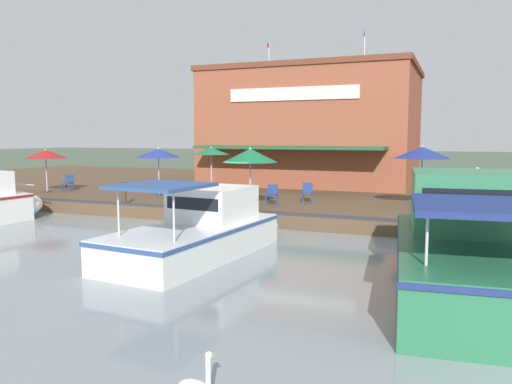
{
  "coord_description": "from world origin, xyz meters",
  "views": [
    {
      "loc": [
        17.12,
        8.74,
        3.47
      ],
      "look_at": [
        -1.0,
        1.4,
        1.3
      ],
      "focal_mm": 35.0,
      "sensor_mm": 36.0,
      "label": 1
    }
  ],
  "objects_px": {
    "cafe_chair_facing_river": "(472,200)",
    "tree_downstream_bank": "(266,100)",
    "cafe_chair_beside_entrance": "(272,194)",
    "person_mid_patio": "(477,181)",
    "patio_umbrella_by_entrance": "(250,155)",
    "motorboat_mid_row": "(467,246)",
    "cafe_chair_far_corner_seat": "(307,191)",
    "patio_umbrella_near_quay_edge": "(46,154)",
    "cafe_chair_mid_patio": "(460,193)",
    "waterfront_restaurant": "(314,127)",
    "patio_umbrella_mid_patio_left": "(211,151)",
    "cafe_chair_under_first_umbrella": "(68,182)",
    "motorboat_outer_channel": "(207,229)",
    "patio_umbrella_back_row": "(158,153)",
    "patio_umbrella_mid_patio_right": "(422,153)",
    "mooring_post": "(124,193)"
  },
  "relations": [
    {
      "from": "cafe_chair_facing_river",
      "to": "tree_downstream_bank",
      "type": "xyz_separation_m",
      "value": [
        -13.66,
        -13.63,
        5.01
      ]
    },
    {
      "from": "cafe_chair_beside_entrance",
      "to": "person_mid_patio",
      "type": "bearing_deg",
      "value": 113.23
    },
    {
      "from": "patio_umbrella_by_entrance",
      "to": "motorboat_mid_row",
      "type": "height_order",
      "value": "patio_umbrella_by_entrance"
    },
    {
      "from": "cafe_chair_far_corner_seat",
      "to": "person_mid_patio",
      "type": "height_order",
      "value": "person_mid_patio"
    },
    {
      "from": "cafe_chair_facing_river",
      "to": "tree_downstream_bank",
      "type": "distance_m",
      "value": 19.94
    },
    {
      "from": "patio_umbrella_by_entrance",
      "to": "cafe_chair_beside_entrance",
      "type": "xyz_separation_m",
      "value": [
        -0.98,
        0.59,
        -1.64
      ]
    },
    {
      "from": "patio_umbrella_near_quay_edge",
      "to": "cafe_chair_mid_patio",
      "type": "height_order",
      "value": "patio_umbrella_near_quay_edge"
    },
    {
      "from": "waterfront_restaurant",
      "to": "patio_umbrella_by_entrance",
      "type": "relative_size",
      "value": 5.07
    },
    {
      "from": "patio_umbrella_mid_patio_left",
      "to": "person_mid_patio",
      "type": "distance_m",
      "value": 12.12
    },
    {
      "from": "person_mid_patio",
      "to": "cafe_chair_under_first_umbrella",
      "type": "bearing_deg",
      "value": -83.21
    },
    {
      "from": "waterfront_restaurant",
      "to": "motorboat_outer_channel",
      "type": "xyz_separation_m",
      "value": [
        17.63,
        1.67,
        -3.33
      ]
    },
    {
      "from": "patio_umbrella_back_row",
      "to": "cafe_chair_under_first_umbrella",
      "type": "relative_size",
      "value": 2.75
    },
    {
      "from": "cafe_chair_mid_patio",
      "to": "motorboat_outer_channel",
      "type": "relative_size",
      "value": 0.12
    },
    {
      "from": "patio_umbrella_mid_patio_left",
      "to": "cafe_chair_far_corner_seat",
      "type": "height_order",
      "value": "patio_umbrella_mid_patio_left"
    },
    {
      "from": "cafe_chair_far_corner_seat",
      "to": "cafe_chair_facing_river",
      "type": "distance_m",
      "value": 6.69
    },
    {
      "from": "patio_umbrella_near_quay_edge",
      "to": "cafe_chair_under_first_umbrella",
      "type": "distance_m",
      "value": 1.85
    },
    {
      "from": "waterfront_restaurant",
      "to": "patio_umbrella_near_quay_edge",
      "type": "xyz_separation_m",
      "value": [
        10.7,
        -11.3,
        -1.51
      ]
    },
    {
      "from": "patio_umbrella_near_quay_edge",
      "to": "cafe_chair_far_corner_seat",
      "type": "xyz_separation_m",
      "value": [
        -1.26,
        13.65,
        -1.5
      ]
    },
    {
      "from": "cafe_chair_under_first_umbrella",
      "to": "patio_umbrella_near_quay_edge",
      "type": "bearing_deg",
      "value": -30.58
    },
    {
      "from": "patio_umbrella_by_entrance",
      "to": "cafe_chair_mid_patio",
      "type": "bearing_deg",
      "value": 117.97
    },
    {
      "from": "patio_umbrella_mid_patio_left",
      "to": "cafe_chair_mid_patio",
      "type": "relative_size",
      "value": 2.81
    },
    {
      "from": "cafe_chair_mid_patio",
      "to": "motorboat_mid_row",
      "type": "height_order",
      "value": "motorboat_mid_row"
    },
    {
      "from": "patio_umbrella_mid_patio_left",
      "to": "patio_umbrella_back_row",
      "type": "xyz_separation_m",
      "value": [
        0.96,
        -2.4,
        -0.09
      ]
    },
    {
      "from": "patio_umbrella_back_row",
      "to": "cafe_chair_mid_patio",
      "type": "xyz_separation_m",
      "value": [
        -2.05,
        13.74,
        -1.6
      ]
    },
    {
      "from": "cafe_chair_under_first_umbrella",
      "to": "tree_downstream_bank",
      "type": "height_order",
      "value": "tree_downstream_bank"
    },
    {
      "from": "patio_umbrella_by_entrance",
      "to": "patio_umbrella_mid_patio_right",
      "type": "bearing_deg",
      "value": 111.86
    },
    {
      "from": "waterfront_restaurant",
      "to": "patio_umbrella_mid_patio_right",
      "type": "height_order",
      "value": "waterfront_restaurant"
    },
    {
      "from": "motorboat_mid_row",
      "to": "cafe_chair_beside_entrance",
      "type": "bearing_deg",
      "value": -134.86
    },
    {
      "from": "cafe_chair_far_corner_seat",
      "to": "cafe_chair_mid_patio",
      "type": "xyz_separation_m",
      "value": [
        -1.86,
        6.22,
        0.0
      ]
    },
    {
      "from": "patio_umbrella_near_quay_edge",
      "to": "cafe_chair_under_first_umbrella",
      "type": "height_order",
      "value": "patio_umbrella_near_quay_edge"
    },
    {
      "from": "motorboat_mid_row",
      "to": "mooring_post",
      "type": "bearing_deg",
      "value": -111.46
    },
    {
      "from": "motorboat_mid_row",
      "to": "mooring_post",
      "type": "distance_m",
      "value": 14.43
    },
    {
      "from": "patio_umbrella_mid_patio_right",
      "to": "patio_umbrella_near_quay_edge",
      "type": "height_order",
      "value": "patio_umbrella_mid_patio_right"
    },
    {
      "from": "patio_umbrella_mid_patio_left",
      "to": "patio_umbrella_by_entrance",
      "type": "height_order",
      "value": "patio_umbrella_by_entrance"
    },
    {
      "from": "patio_umbrella_mid_patio_right",
      "to": "cafe_chair_far_corner_seat",
      "type": "xyz_separation_m",
      "value": [
        0.23,
        -4.74,
        -1.75
      ]
    },
    {
      "from": "cafe_chair_under_first_umbrella",
      "to": "mooring_post",
      "type": "relative_size",
      "value": 0.89
    },
    {
      "from": "person_mid_patio",
      "to": "motorboat_mid_row",
      "type": "relative_size",
      "value": 0.19
    },
    {
      "from": "waterfront_restaurant",
      "to": "patio_umbrella_mid_patio_left",
      "type": "xyz_separation_m",
      "value": [
        8.67,
        -2.78,
        -1.33
      ]
    },
    {
      "from": "cafe_chair_far_corner_seat",
      "to": "mooring_post",
      "type": "xyz_separation_m",
      "value": [
        3.58,
        -7.07,
        0.01
      ]
    },
    {
      "from": "cafe_chair_far_corner_seat",
      "to": "cafe_chair_beside_entrance",
      "type": "xyz_separation_m",
      "value": [
        1.39,
        -1.15,
        0.0
      ]
    },
    {
      "from": "patio_umbrella_near_quay_edge",
      "to": "cafe_chair_beside_entrance",
      "type": "relative_size",
      "value": 2.64
    },
    {
      "from": "cafe_chair_under_first_umbrella",
      "to": "person_mid_patio",
      "type": "bearing_deg",
      "value": 96.79
    },
    {
      "from": "patio_umbrella_near_quay_edge",
      "to": "cafe_chair_mid_patio",
      "type": "relative_size",
      "value": 2.64
    },
    {
      "from": "cafe_chair_mid_patio",
      "to": "cafe_chair_beside_entrance",
      "type": "distance_m",
      "value": 8.05
    },
    {
      "from": "cafe_chair_mid_patio",
      "to": "patio_umbrella_back_row",
      "type": "bearing_deg",
      "value": -81.53
    },
    {
      "from": "cafe_chair_beside_entrance",
      "to": "motorboat_outer_channel",
      "type": "xyz_separation_m",
      "value": [
        6.8,
        0.47,
        -0.32
      ]
    },
    {
      "from": "mooring_post",
      "to": "cafe_chair_far_corner_seat",
      "type": "bearing_deg",
      "value": 116.85
    },
    {
      "from": "waterfront_restaurant",
      "to": "patio_umbrella_back_row",
      "type": "height_order",
      "value": "waterfront_restaurant"
    },
    {
      "from": "motorboat_mid_row",
      "to": "cafe_chair_mid_patio",
      "type": "bearing_deg",
      "value": -179.24
    },
    {
      "from": "patio_umbrella_by_entrance",
      "to": "person_mid_patio",
      "type": "distance_m",
      "value": 9.74
    }
  ]
}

